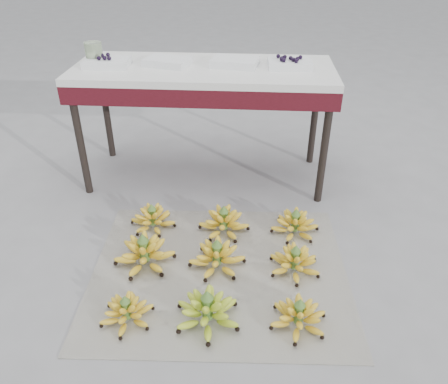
# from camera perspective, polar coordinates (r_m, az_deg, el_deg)

# --- Properties ---
(ground) EXTENTS (60.00, 60.00, 0.00)m
(ground) POSITION_cam_1_polar(r_m,az_deg,el_deg) (2.17, -2.86, -11.21)
(ground) COLOR slate
(ground) RESTS_ON ground
(newspaper_mat) EXTENTS (1.29, 1.10, 0.01)m
(newspaper_mat) POSITION_cam_1_polar(r_m,az_deg,el_deg) (2.20, -0.60, -10.33)
(newspaper_mat) COLOR silver
(newspaper_mat) RESTS_ON ground
(bunch_front_left) EXTENTS (0.28, 0.28, 0.14)m
(bunch_front_left) POSITION_cam_1_polar(r_m,az_deg,el_deg) (1.99, -12.59, -15.01)
(bunch_front_left) COLOR yellow
(bunch_front_left) RESTS_ON newspaper_mat
(bunch_front_center) EXTENTS (0.36, 0.36, 0.18)m
(bunch_front_center) POSITION_cam_1_polar(r_m,az_deg,el_deg) (1.93, -2.17, -15.23)
(bunch_front_center) COLOR #6B9E28
(bunch_front_center) RESTS_ON newspaper_mat
(bunch_front_right) EXTENTS (0.26, 0.26, 0.15)m
(bunch_front_right) POSITION_cam_1_polar(r_m,az_deg,el_deg) (1.95, 9.70, -15.67)
(bunch_front_right) COLOR yellow
(bunch_front_right) RESTS_ON newspaper_mat
(bunch_mid_left) EXTENTS (0.36, 0.36, 0.18)m
(bunch_mid_left) POSITION_cam_1_polar(r_m,az_deg,el_deg) (2.24, -10.34, -7.87)
(bunch_mid_left) COLOR yellow
(bunch_mid_left) RESTS_ON newspaper_mat
(bunch_mid_center) EXTENTS (0.31, 0.31, 0.17)m
(bunch_mid_center) POSITION_cam_1_polar(r_m,az_deg,el_deg) (2.19, -0.91, -8.48)
(bunch_mid_center) COLOR yellow
(bunch_mid_center) RESTS_ON newspaper_mat
(bunch_mid_right) EXTENTS (0.34, 0.34, 0.16)m
(bunch_mid_right) POSITION_cam_1_polar(r_m,az_deg,el_deg) (2.19, 9.21, -8.99)
(bunch_mid_right) COLOR yellow
(bunch_mid_right) RESTS_ON newspaper_mat
(bunch_back_left) EXTENTS (0.26, 0.26, 0.15)m
(bunch_back_left) POSITION_cam_1_polar(r_m,az_deg,el_deg) (2.49, -9.28, -3.49)
(bunch_back_left) COLOR yellow
(bunch_back_left) RESTS_ON newspaper_mat
(bunch_back_center) EXTENTS (0.29, 0.29, 0.17)m
(bunch_back_center) POSITION_cam_1_polar(r_m,az_deg,el_deg) (2.42, -0.02, -3.98)
(bunch_back_center) COLOR yellow
(bunch_back_center) RESTS_ON newspaper_mat
(bunch_back_right) EXTENTS (0.28, 0.28, 0.16)m
(bunch_back_right) POSITION_cam_1_polar(r_m,az_deg,el_deg) (2.44, 9.25, -4.22)
(bunch_back_right) COLOR yellow
(bunch_back_right) RESTS_ON newspaper_mat
(vendor_table) EXTENTS (1.56, 0.62, 0.75)m
(vendor_table) POSITION_cam_1_polar(r_m,az_deg,el_deg) (2.73, -2.67, 14.34)
(vendor_table) COLOR black
(vendor_table) RESTS_ON ground
(tray_far_left) EXTENTS (0.26, 0.19, 0.07)m
(tray_far_left) POSITION_cam_1_polar(r_m,az_deg,el_deg) (2.79, -15.04, 16.05)
(tray_far_left) COLOR silver
(tray_far_left) RESTS_ON vendor_table
(tray_left) EXTENTS (0.30, 0.24, 0.04)m
(tray_left) POSITION_cam_1_polar(r_m,az_deg,el_deg) (2.74, -7.37, 16.54)
(tray_left) COLOR silver
(tray_left) RESTS_ON vendor_table
(tray_right) EXTENTS (0.30, 0.23, 0.04)m
(tray_right) POSITION_cam_1_polar(r_m,az_deg,el_deg) (2.71, 1.43, 16.61)
(tray_right) COLOR silver
(tray_right) RESTS_ON vendor_table
(tray_far_right) EXTENTS (0.26, 0.19, 0.06)m
(tray_far_right) POSITION_cam_1_polar(r_m,az_deg,el_deg) (2.70, 8.57, 16.27)
(tray_far_right) COLOR silver
(tray_far_right) RESTS_ON vendor_table
(glass_jar) EXTENTS (0.13, 0.13, 0.13)m
(glass_jar) POSITION_cam_1_polar(r_m,az_deg,el_deg) (2.84, -16.61, 16.98)
(glass_jar) COLOR beige
(glass_jar) RESTS_ON vendor_table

